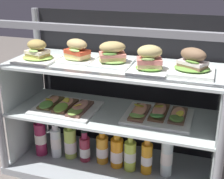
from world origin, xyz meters
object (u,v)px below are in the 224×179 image
juice_bottle_front_left_end (56,142)px  juice_bottle_tucked_behind (41,138)px  plated_roll_sandwich_left_of_center (192,65)px  juice_bottle_front_second (70,143)px  juice_bottle_back_right (130,155)px  open_sandwich_tray_far_right (66,107)px  plated_roll_sandwich_mid_right (37,53)px  open_sandwich_tray_left_of_center (157,114)px  juice_bottle_front_fourth (167,157)px  plated_roll_sandwich_near_left_corner (112,55)px  juice_bottle_front_middle (85,149)px  juice_bottle_front_right_end (102,149)px  juice_bottle_back_center (147,158)px  juice_bottle_back_left (117,152)px  plated_roll_sandwich_near_right_corner (149,61)px  plated_roll_sandwich_right_of_center (77,52)px

juice_bottle_front_left_end → juice_bottle_tucked_behind: bearing=-175.0°
plated_roll_sandwich_left_of_center → juice_bottle_front_second: (-0.64, 0.01, -0.53)m
juice_bottle_tucked_behind → juice_bottle_back_right: size_ratio=1.13×
juice_bottle_front_left_end → juice_bottle_front_second: 0.08m
open_sandwich_tray_far_right → juice_bottle_front_left_end: bearing=170.3°
juice_bottle_tucked_behind → plated_roll_sandwich_mid_right: bearing=-20.2°
open_sandwich_tray_left_of_center → juice_bottle_tucked_behind: 0.71m
juice_bottle_tucked_behind → juice_bottle_front_fourth: 0.73m
open_sandwich_tray_left_of_center → plated_roll_sandwich_left_of_center: bearing=-11.8°
open_sandwich_tray_far_right → plated_roll_sandwich_near_left_corner: bearing=11.1°
juice_bottle_front_second → juice_bottle_front_middle: 0.09m
plated_roll_sandwich_near_left_corner → juice_bottle_tucked_behind: (-0.43, -0.04, -0.52)m
juice_bottle_front_right_end → juice_bottle_front_left_end: bearing=-174.1°
juice_bottle_tucked_behind → juice_bottle_front_second: juice_bottle_tucked_behind is taller
plated_roll_sandwich_mid_right → juice_bottle_back_center: 0.79m
plated_roll_sandwich_near_left_corner → juice_bottle_back_left: 0.54m
juice_bottle_back_right → juice_bottle_front_fourth: size_ratio=0.90×
juice_bottle_front_second → juice_bottle_back_right: 0.36m
plated_roll_sandwich_left_of_center → open_sandwich_tray_left_of_center: (-0.15, 0.03, -0.29)m
plated_roll_sandwich_near_right_corner → plated_roll_sandwich_left_of_center: size_ratio=0.90×
plated_roll_sandwich_left_of_center → juice_bottle_tucked_behind: (-0.82, -0.02, -0.51)m
juice_bottle_front_middle → plated_roll_sandwich_left_of_center: bearing=0.0°
plated_roll_sandwich_near_left_corner → juice_bottle_front_fourth: size_ratio=0.76×
juice_bottle_front_left_end → open_sandwich_tray_left_of_center: bearing=4.5°
plated_roll_sandwich_mid_right → plated_roll_sandwich_right_of_center: size_ratio=1.17×
plated_roll_sandwich_right_of_center → open_sandwich_tray_left_of_center: 0.52m
open_sandwich_tray_far_right → juice_bottle_tucked_behind: (-0.18, 0.01, -0.23)m
plated_roll_sandwich_mid_right → open_sandwich_tray_left_of_center: size_ratio=0.60×
juice_bottle_tucked_behind → plated_roll_sandwich_right_of_center: bearing=11.1°
juice_bottle_back_left → juice_bottle_tucked_behind: bearing=-177.0°
plated_roll_sandwich_near_left_corner → plated_roll_sandwich_near_right_corner: size_ratio=1.05×
juice_bottle_front_right_end → juice_bottle_front_fourth: bearing=-0.6°
open_sandwich_tray_far_right → plated_roll_sandwich_right_of_center: bearing=44.0°
plated_roll_sandwich_left_of_center → juice_bottle_tucked_behind: 0.97m
juice_bottle_back_left → juice_bottle_back_center: (0.17, -0.01, 0.01)m
juice_bottle_back_right → juice_bottle_back_center: juice_bottle_back_right is taller
plated_roll_sandwich_mid_right → juice_bottle_front_fourth: plated_roll_sandwich_mid_right is taller
plated_roll_sandwich_right_of_center → juice_bottle_tucked_behind: 0.57m
plated_roll_sandwich_mid_right → open_sandwich_tray_left_of_center: plated_roll_sandwich_mid_right is taller
plated_roll_sandwich_right_of_center → plated_roll_sandwich_left_of_center: bearing=-2.4°
juice_bottle_front_second → plated_roll_sandwich_near_left_corner: bearing=3.0°
juice_bottle_front_middle → plated_roll_sandwich_near_right_corner: bearing=-5.9°
open_sandwich_tray_far_right → juice_bottle_front_second: open_sandwich_tray_far_right is taller
plated_roll_sandwich_right_of_center → open_sandwich_tray_left_of_center: size_ratio=0.51×
juice_bottle_back_right → open_sandwich_tray_left_of_center: bearing=15.8°
plated_roll_sandwich_near_left_corner → plated_roll_sandwich_near_right_corner: plated_roll_sandwich_near_right_corner is taller
juice_bottle_front_fourth → plated_roll_sandwich_near_right_corner: bearing=-155.0°
plated_roll_sandwich_mid_right → plated_roll_sandwich_left_of_center: (0.78, 0.04, 0.00)m
juice_bottle_front_left_end → juice_bottle_front_middle: juice_bottle_front_left_end is taller
open_sandwich_tray_left_of_center → juice_bottle_back_center: bearing=-137.0°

